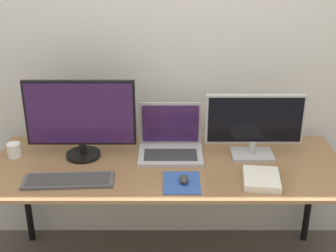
{
  "coord_description": "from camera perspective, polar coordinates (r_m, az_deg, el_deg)",
  "views": [
    {
      "loc": [
        0.0,
        -1.82,
        1.88
      ],
      "look_at": [
        0.0,
        0.37,
        0.91
      ],
      "focal_mm": 50.0,
      "sensor_mm": 36.0,
      "label": 1
    }
  ],
  "objects": [
    {
      "name": "wall_back",
      "position": [
        2.65,
        -0.1,
        10.05
      ],
      "size": [
        7.0,
        0.05,
        2.5
      ],
      "color": "silver",
      "rests_on": "ground_plane"
    },
    {
      "name": "desk",
      "position": [
        2.5,
        -0.1,
        -6.11
      ],
      "size": [
        1.85,
        0.69,
        0.7
      ],
      "color": "olive",
      "rests_on": "ground_plane"
    },
    {
      "name": "monitor_left",
      "position": [
        2.49,
        -10.73,
        0.99
      ],
      "size": [
        0.58,
        0.19,
        0.43
      ],
      "color": "black",
      "rests_on": "desk"
    },
    {
      "name": "monitor_right",
      "position": [
        2.51,
        10.39,
        0.15
      ],
      "size": [
        0.52,
        0.16,
        0.35
      ],
      "color": "#B2B2B7",
      "rests_on": "desk"
    },
    {
      "name": "laptop",
      "position": [
        2.56,
        0.21,
        -1.91
      ],
      "size": [
        0.35,
        0.26,
        0.26
      ],
      "color": "#ADADB2",
      "rests_on": "desk"
    },
    {
      "name": "keyboard",
      "position": [
        2.35,
        -12.14,
        -6.51
      ],
      "size": [
        0.45,
        0.17,
        0.02
      ],
      "color": "#4C4C51",
      "rests_on": "desk"
    },
    {
      "name": "mousepad",
      "position": [
        2.3,
        1.57,
        -6.91
      ],
      "size": [
        0.18,
        0.22,
        0.0
      ],
      "color": "#2D519E",
      "rests_on": "desk"
    },
    {
      "name": "mouse",
      "position": [
        2.29,
        1.85,
        -6.5
      ],
      "size": [
        0.04,
        0.07,
        0.04
      ],
      "color": "#333333",
      "rests_on": "mousepad"
    },
    {
      "name": "book",
      "position": [
        2.34,
        11.23,
        -6.36
      ],
      "size": [
        0.2,
        0.23,
        0.03
      ],
      "color": "silver",
      "rests_on": "desk"
    },
    {
      "name": "mug",
      "position": [
        2.66,
        -18.34,
        -2.81
      ],
      "size": [
        0.07,
        0.07,
        0.08
      ],
      "color": "white",
      "rests_on": "desk"
    }
  ]
}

